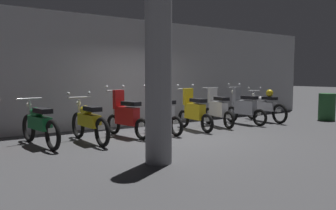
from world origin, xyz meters
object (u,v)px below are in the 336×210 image
Objects in this scene: motorbike_slot_1 at (39,124)px; trash_bin at (327,107)px; motorbike_slot_2 at (89,121)px; motorbike_slot_7 at (244,107)px; support_pillar at (158,70)px; motorbike_slot_6 at (218,109)px; motorbike_slot_8 at (265,106)px; motorbike_slot_4 at (162,114)px; motorbike_slot_3 at (126,116)px; motorbike_slot_5 at (194,111)px.

motorbike_slot_1 is 9.37m from trash_bin.
motorbike_slot_2 reaches higher than motorbike_slot_1.
motorbike_slot_2 is 5.21m from motorbike_slot_7.
support_pillar is (1.35, -2.69, 1.14)m from motorbike_slot_1.
motorbike_slot_6 is 2.08m from motorbike_slot_8.
motorbike_slot_4 reaches higher than trash_bin.
motorbike_slot_3 is (1.04, 0.14, 0.04)m from motorbike_slot_2.
trash_bin is at bearing -9.27° from motorbike_slot_4.
support_pillar is (-2.82, -2.50, 1.10)m from motorbike_slot_5.
support_pillar is at bearing -138.52° from motorbike_slot_5.
support_pillar reaches higher than motorbike_slot_1.
trash_bin is (6.18, -1.01, -0.06)m from motorbike_slot_4.
motorbike_slot_2 is at bearing -179.63° from motorbike_slot_5.
motorbike_slot_1 reaches higher than trash_bin.
motorbike_slot_4 is at bearing -179.95° from motorbike_slot_8.
motorbike_slot_5 reaches higher than trash_bin.
motorbike_slot_2 reaches higher than trash_bin.
motorbike_slot_8 is (4.17, 0.00, 0.00)m from motorbike_slot_4.
motorbike_slot_2 and motorbike_slot_8 have the same top height.
motorbike_slot_2 is 1.00× the size of motorbike_slot_8.
motorbike_slot_5 is at bearing 41.48° from support_pillar.
support_pillar is at bearing -152.75° from motorbike_slot_7.
motorbike_slot_5 reaches higher than motorbike_slot_8.
motorbike_slot_5 is 1.81× the size of trash_bin.
motorbike_slot_7 reaches higher than motorbike_slot_8.
motorbike_slot_3 reaches higher than motorbike_slot_2.
support_pillar reaches higher than motorbike_slot_7.
motorbike_slot_4 is 1.81× the size of trash_bin.
motorbike_slot_1 is at bearing 177.45° from motorbike_slot_4.
motorbike_slot_3 is 2.10m from motorbike_slot_5.
motorbike_slot_3 is 1.05m from motorbike_slot_4.
motorbike_slot_3 reaches higher than motorbike_slot_8.
motorbike_slot_8 is at bearing -0.63° from motorbike_slot_3.
motorbike_slot_2 is 4.18m from motorbike_slot_6.
motorbike_slot_8 reaches higher than motorbike_slot_1.
motorbike_slot_3 is 0.51× the size of support_pillar.
motorbike_slot_4 is 4.17m from motorbike_slot_8.
motorbike_slot_3 is 1.80× the size of trash_bin.
motorbike_slot_7 is (6.25, -0.16, 0.04)m from motorbike_slot_1.
motorbike_slot_5 is at bearing -3.16° from motorbike_slot_3.
motorbike_slot_3 and motorbike_slot_5 have the same top height.
motorbike_slot_6 is at bearing 8.14° from motorbike_slot_5.
support_pillar is (0.31, -2.48, 1.14)m from motorbike_slot_2.
motorbike_slot_7 is 0.52× the size of support_pillar.
support_pillar reaches higher than motorbike_slot_3.
motorbike_slot_4 and motorbike_slot_7 have the same top height.
motorbike_slot_7 is at bearing 0.79° from motorbike_slot_5.
motorbike_slot_8 is (6.25, 0.08, 0.04)m from motorbike_slot_2.
motorbike_slot_1 is at bearing 177.86° from motorbike_slot_3.
support_pillar reaches higher than motorbike_slot_2.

